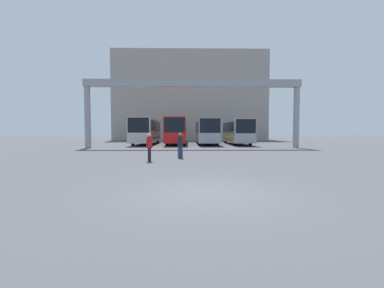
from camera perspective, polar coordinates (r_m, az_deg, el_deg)
name	(u,v)px	position (r m, az deg, el deg)	size (l,w,h in m)	color
ground_plane	(207,194)	(7.15, 3.32, -10.97)	(200.00, 200.00, 0.00)	#47474C
building_backdrop	(190,99)	(53.87, -0.44, 10.00)	(29.18, 12.00, 16.81)	gray
overhead_gantry	(193,93)	(26.33, 0.16, 11.37)	(21.76, 0.80, 6.88)	gray
bus_slot_0	(146,130)	(33.99, -10.13, 3.14)	(2.58, 10.82, 3.31)	beige
bus_slot_1	(177,130)	(34.42, -3.41, 3.21)	(2.51, 12.47, 3.34)	red
bus_slot_2	(206,130)	(33.77, 3.24, 3.11)	(2.54, 11.04, 3.23)	#999EA5
bus_slot_3	(237,130)	(33.88, 9.96, 2.99)	(2.45, 10.22, 3.15)	#999EA5
pedestrian_mid_left	(180,145)	(16.22, -2.62, -0.19)	(0.33, 0.33, 1.60)	navy
pedestrian_near_left	(149,147)	(14.63, -9.46, -0.56)	(0.33, 0.33, 1.59)	black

